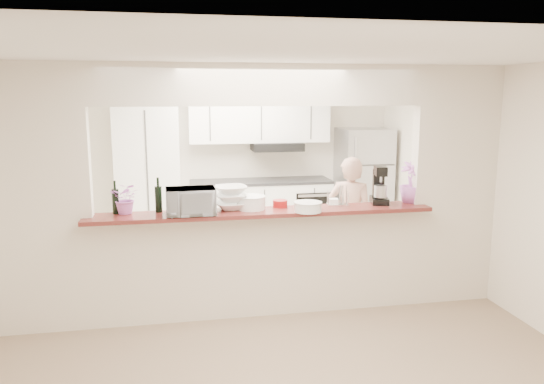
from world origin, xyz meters
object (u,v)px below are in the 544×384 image
object	(u,v)px
refrigerator	(363,183)
stand_mixer	(380,187)
person	(350,220)
toaster_oven	(191,201)

from	to	relation	value
refrigerator	stand_mixer	distance (m)	2.74
refrigerator	person	world-z (taller)	refrigerator
stand_mixer	person	bearing A→B (deg)	94.12
toaster_oven	person	bearing A→B (deg)	23.32
stand_mixer	person	xyz separation A→B (m)	(-0.05, 0.74, -0.52)
stand_mixer	toaster_oven	bearing A→B (deg)	-175.23
toaster_oven	stand_mixer	xyz separation A→B (m)	(1.95, 0.16, 0.05)
refrigerator	toaster_oven	distance (m)	3.91
toaster_oven	person	distance (m)	2.15
refrigerator	person	distance (m)	2.04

